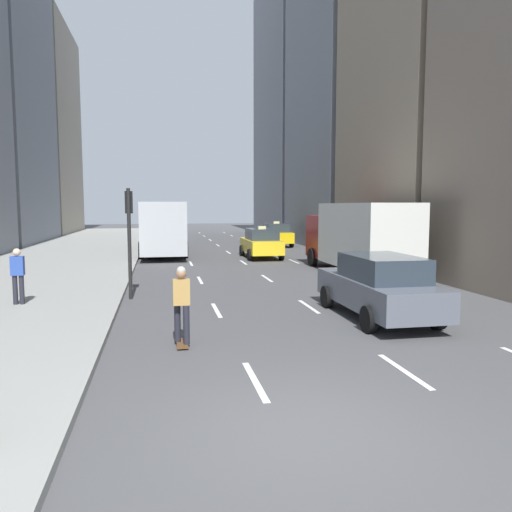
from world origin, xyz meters
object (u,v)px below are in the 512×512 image
Objects in this scene: box_truck at (358,236)px; pedestrian_mid_block at (18,273)px; taxi_second at (276,234)px; taxi_lead at (261,243)px; skateboarder at (182,302)px; city_bus at (162,225)px; sedan_black_near at (379,286)px; traffic_light_pole at (129,225)px.

pedestrian_mid_block is at bearing -157.71° from box_truck.
taxi_second is 0.52× the size of box_truck.
taxi_second is at bearing 71.29° from taxi_lead.
skateboarder is 6.61m from pedestrian_mid_block.
pedestrian_mid_block is (-12.69, -5.20, -0.64)m from box_truck.
city_bus is 21.69m from skateboarder.
box_truck is 4.81× the size of skateboarder.
pedestrian_mid_block is at bearing -121.04° from taxi_second.
city_bus reaches higher than taxi_second.
skateboarder is at bearing -129.15° from box_truck.
sedan_black_near is 5.61m from skateboarder.
box_truck is (0.00, -15.88, 0.83)m from taxi_second.
traffic_light_pole reaches higher than city_bus.
city_bus is (-5.61, 4.06, 0.91)m from taxi_lead.
taxi_second is 0.90× the size of sedan_black_near.
traffic_light_pole is at bearing -115.58° from taxi_second.
box_truck is at bearing -69.82° from taxi_lead.
box_truck reaches higher than skateboarder.
taxi_second is 15.90m from box_truck.
city_bus is 15.79m from traffic_light_pole.
taxi_second is 24.61m from pedestrian_mid_block.
taxi_lead is 1.00× the size of taxi_second.
pedestrian_mid_block is at bearing 162.63° from sedan_black_near.
taxi_lead is 18.41m from skateboarder.
skateboarder reaches higher than sedan_black_near.
skateboarder is 0.48× the size of traffic_light_pole.
taxi_lead reaches higher than skateboarder.
box_truck is 13.73m from pedestrian_mid_block.
taxi_second is 24.34m from sedan_black_near.
taxi_lead is 0.38× the size of city_bus.
skateboarder is 6.27m from traffic_light_pole.
skateboarder is at bearing -106.87° from taxi_lead.
sedan_black_near is 0.58× the size of box_truck.
sedan_black_near is 2.97× the size of pedestrian_mid_block.
city_bus is at bearing 105.70° from sedan_black_near.
skateboarder is at bearing -162.30° from sedan_black_near.
box_truck is (8.41, -11.67, -0.08)m from city_bus.
taxi_lead is 8.73m from taxi_second.
taxi_lead is at bearing 73.13° from skateboarder.
pedestrian_mid_block is 0.46× the size of traffic_light_pole.
pedestrian_mid_block reaches higher than skateboarder.
sedan_black_near is (0.00, -15.91, -0.00)m from taxi_lead.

